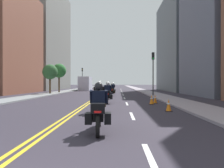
% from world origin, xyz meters
% --- Properties ---
extents(ground_plane, '(264.00, 264.00, 0.00)m').
position_xyz_m(ground_plane, '(0.00, 48.00, 0.00)').
color(ground_plane, '#2F2A36').
extents(sidewalk_left, '(2.46, 144.00, 0.12)m').
position_xyz_m(sidewalk_left, '(-7.10, 48.00, 0.06)').
color(sidewalk_left, gray).
rests_on(sidewalk_left, ground).
extents(sidewalk_right, '(2.46, 144.00, 0.12)m').
position_xyz_m(sidewalk_right, '(7.10, 48.00, 0.06)').
color(sidewalk_right, gray).
rests_on(sidewalk_right, ground).
extents(centreline_yellow_inner, '(0.12, 132.00, 0.01)m').
position_xyz_m(centreline_yellow_inner, '(-0.12, 48.00, 0.00)').
color(centreline_yellow_inner, yellow).
rests_on(centreline_yellow_inner, ground).
extents(centreline_yellow_outer, '(0.12, 132.00, 0.01)m').
position_xyz_m(centreline_yellow_outer, '(0.12, 48.00, 0.00)').
color(centreline_yellow_outer, yellow).
rests_on(centreline_yellow_outer, ground).
extents(lane_dashes_white, '(0.14, 56.40, 0.01)m').
position_xyz_m(lane_dashes_white, '(2.93, 29.00, 0.00)').
color(lane_dashes_white, silver).
rests_on(lane_dashes_white, ground).
extents(building_left_1, '(8.51, 14.26, 15.79)m').
position_xyz_m(building_left_1, '(-15.57, 30.42, 7.90)').
color(building_left_1, brown).
rests_on(building_left_1, ground).
extents(building_left_2, '(7.13, 21.71, 24.24)m').
position_xyz_m(building_left_2, '(-14.88, 49.84, 12.12)').
color(building_left_2, slate).
rests_on(building_left_2, ground).
extents(building_right_2, '(9.73, 17.66, 18.13)m').
position_xyz_m(building_right_2, '(16.18, 40.94, 9.06)').
color(building_right_2, slate).
rests_on(building_right_2, ground).
extents(motorcycle_0, '(0.78, 2.24, 1.57)m').
position_xyz_m(motorcycle_0, '(1.66, 4.50, 0.66)').
color(motorcycle_0, black).
rests_on(motorcycle_0, ground).
extents(motorcycle_1, '(0.77, 2.18, 1.65)m').
position_xyz_m(motorcycle_1, '(1.26, 9.16, 0.67)').
color(motorcycle_1, black).
rests_on(motorcycle_1, ground).
extents(motorcycle_2, '(0.78, 2.30, 1.66)m').
position_xyz_m(motorcycle_2, '(1.47, 14.32, 0.67)').
color(motorcycle_2, black).
rests_on(motorcycle_2, ground).
extents(motorcycle_3, '(0.78, 2.27, 1.59)m').
position_xyz_m(motorcycle_3, '(1.36, 18.79, 0.65)').
color(motorcycle_3, black).
rests_on(motorcycle_3, ground).
extents(motorcycle_4, '(0.78, 2.22, 1.57)m').
position_xyz_m(motorcycle_4, '(1.55, 24.02, 0.65)').
color(motorcycle_4, black).
rests_on(motorcycle_4, ground).
extents(motorcycle_5, '(0.77, 2.19, 1.63)m').
position_xyz_m(motorcycle_5, '(1.57, 28.93, 0.65)').
color(motorcycle_5, black).
rests_on(motorcycle_5, ground).
extents(traffic_cone_0, '(0.38, 0.38, 0.70)m').
position_xyz_m(traffic_cone_0, '(4.71, 13.64, 0.35)').
color(traffic_cone_0, black).
rests_on(traffic_cone_0, ground).
extents(traffic_cone_1, '(0.36, 0.36, 0.67)m').
position_xyz_m(traffic_cone_1, '(5.03, 9.69, 0.33)').
color(traffic_cone_1, black).
rests_on(traffic_cone_1, ground).
extents(traffic_cone_2, '(0.35, 0.35, 0.67)m').
position_xyz_m(traffic_cone_2, '(5.11, 14.52, 0.33)').
color(traffic_cone_2, black).
rests_on(traffic_cone_2, ground).
extents(traffic_light_near, '(0.28, 0.38, 5.01)m').
position_xyz_m(traffic_light_near, '(6.27, 22.84, 3.43)').
color(traffic_light_near, black).
rests_on(traffic_light_near, ground).
extents(traffic_light_far, '(0.28, 0.38, 5.13)m').
position_xyz_m(traffic_light_far, '(-6.27, 50.29, 3.51)').
color(traffic_light_far, black).
rests_on(traffic_light_far, ground).
extents(street_tree_0, '(2.04, 2.04, 4.07)m').
position_xyz_m(street_tree_0, '(-6.93, 27.27, 3.02)').
color(street_tree_0, '#4C3923').
rests_on(street_tree_0, ground).
extents(street_tree_1, '(2.16, 2.16, 4.52)m').
position_xyz_m(street_tree_1, '(-6.83, 31.50, 3.40)').
color(street_tree_1, '#4D3A25').
rests_on(street_tree_1, ground).
extents(parked_truck, '(2.20, 6.50, 2.80)m').
position_xyz_m(parked_truck, '(-4.47, 43.51, 1.27)').
color(parked_truck, silver).
rests_on(parked_truck, ground).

